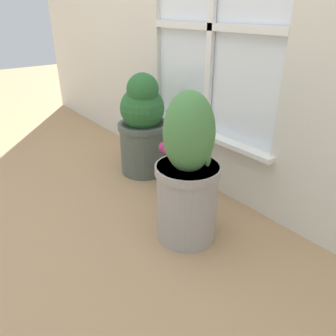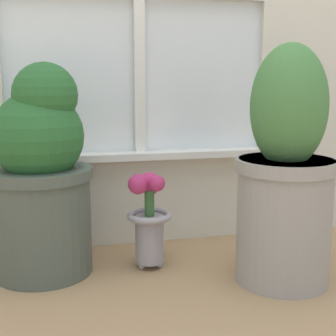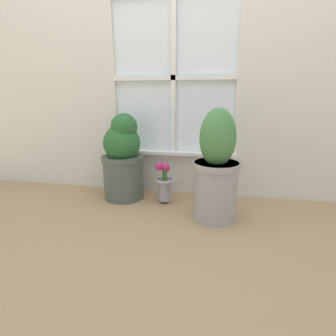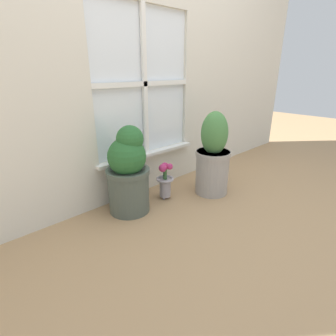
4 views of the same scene
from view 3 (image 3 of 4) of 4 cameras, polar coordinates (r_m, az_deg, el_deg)
ground_plane at (r=1.61m, az=-2.52°, el=-11.88°), size 10.00×10.00×0.00m
wall_with_window at (r=2.08m, az=1.31°, el=30.13°), size 4.40×0.10×2.50m
potted_plant_left at (r=1.93m, az=-9.79°, el=1.99°), size 0.31×0.31×0.63m
potted_plant_right at (r=1.59m, az=10.44°, el=-0.60°), size 0.28×0.28×0.68m
flower_vase at (r=1.85m, az=-0.85°, el=-2.89°), size 0.14×0.14×0.30m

